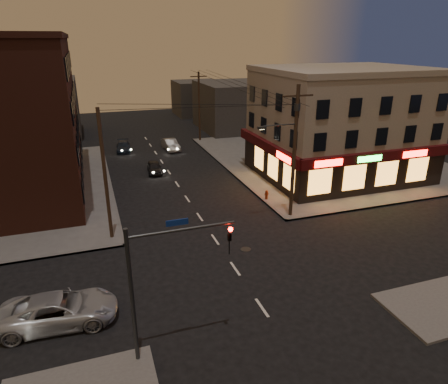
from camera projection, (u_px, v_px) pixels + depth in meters
name	position (u px, v px, depth m)	size (l,w,h in m)	color
ground	(235.00, 269.00, 24.33)	(120.00, 120.00, 0.00)	black
sidewalk_ne	(323.00, 158.00, 46.53)	(24.00, 28.00, 0.15)	#514F4C
pizza_building	(340.00, 123.00, 39.09)	(15.85, 12.85, 10.50)	gray
brick_apartment	(1.00, 119.00, 34.31)	(12.00, 20.00, 13.00)	#462016
bg_building_ne_a	(234.00, 106.00, 60.85)	(10.00, 12.00, 7.00)	#3F3D3A
bg_building_nw	(44.00, 108.00, 56.01)	(9.00, 10.00, 8.00)	#3F3D3A
bg_building_ne_b	(197.00, 98.00, 72.78)	(8.00, 8.00, 6.00)	#3F3D3A
utility_pole_main	(293.00, 145.00, 29.40)	(4.20, 0.44, 10.00)	#382619
utility_pole_far	(199.00, 107.00, 52.96)	(0.26, 0.26, 9.00)	#382619
utility_pole_west	(105.00, 176.00, 26.33)	(0.24, 0.24, 9.00)	#382619
traffic_signal	(156.00, 275.00, 16.20)	(4.49, 0.32, 6.47)	#333538
suv_cross	(59.00, 310.00, 19.43)	(2.55, 5.53, 1.54)	#A1A3AA
sedan_near	(154.00, 167.00, 41.46)	(1.41, 3.52, 1.20)	black
sedan_mid	(171.00, 145.00, 50.05)	(1.44, 4.14, 1.37)	gray
sedan_far	(123.00, 147.00, 49.46)	(1.65, 4.05, 1.18)	black
fire_hydrant	(267.00, 194.00, 34.37)	(0.36, 0.36, 0.80)	maroon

